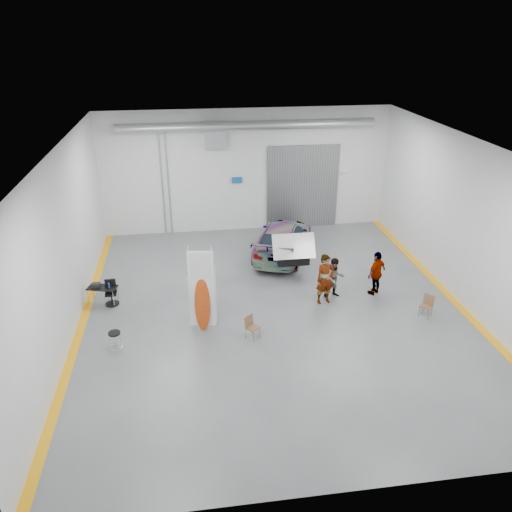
{
  "coord_description": "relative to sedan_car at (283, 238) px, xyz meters",
  "views": [
    {
      "loc": [
        -2.89,
        -15.53,
        9.6
      ],
      "look_at": [
        -0.47,
        1.5,
        1.5
      ],
      "focal_mm": 35.0,
      "sensor_mm": 36.0,
      "label": 1
    }
  ],
  "objects": [
    {
      "name": "work_table",
      "position": [
        -7.53,
        -3.42,
        -0.06
      ],
      "size": [
        1.18,
        0.81,
        0.88
      ],
      "rotation": [
        0.0,
        0.0,
        -0.28
      ],
      "color": "#969A9E",
      "rests_on": "ground"
    },
    {
      "name": "person_c",
      "position": [
        2.86,
        -4.15,
        0.15
      ],
      "size": [
        1.09,
        0.94,
        1.78
      ],
      "primitive_type": "imported",
      "rotation": [
        0.0,
        0.0,
        3.75
      ],
      "color": "#A86338",
      "rests_on": "ground"
    },
    {
      "name": "person_a",
      "position": [
        0.73,
        -4.52,
        0.24
      ],
      "size": [
        0.78,
        0.58,
        1.95
      ],
      "primitive_type": "imported",
      "rotation": [
        0.0,
        0.0,
        0.18
      ],
      "color": "#8C664C",
      "rests_on": "ground"
    },
    {
      "name": "sedan_car",
      "position": [
        0.0,
        0.0,
        0.0
      ],
      "size": [
        3.78,
        5.51,
        1.48
      ],
      "primitive_type": "imported",
      "rotation": [
        0.0,
        0.0,
        2.77
      ],
      "color": "silver",
      "rests_on": "ground"
    },
    {
      "name": "ground",
      "position": [
        -1.21,
        -4.78,
        -0.74
      ],
      "size": [
        16.0,
        16.0,
        0.0
      ],
      "primitive_type": "plane",
      "color": "#5A5D61",
      "rests_on": "ground"
    },
    {
      "name": "office_chair",
      "position": [
        -7.16,
        -3.52,
        -0.32
      ],
      "size": [
        0.51,
        0.51,
        0.95
      ],
      "rotation": [
        0.0,
        0.0,
        0.05
      ],
      "color": "black",
      "rests_on": "ground"
    },
    {
      "name": "shop_stool",
      "position": [
        -6.66,
        -6.71,
        -0.35
      ],
      "size": [
        0.4,
        0.4,
        0.79
      ],
      "rotation": [
        0.0,
        0.0,
        -0.03
      ],
      "color": "black",
      "rests_on": "ground"
    },
    {
      "name": "surfboard_display",
      "position": [
        -3.81,
        -5.7,
        0.52
      ],
      "size": [
        0.88,
        0.31,
        3.12
      ],
      "rotation": [
        0.0,
        0.0,
        -0.13
      ],
      "color": "white",
      "rests_on": "ground"
    },
    {
      "name": "folding_chair_far",
      "position": [
        4.07,
        -5.99,
        -0.49
      ],
      "size": [
        0.53,
        0.61,
        0.81
      ],
      "rotation": [
        0.0,
        0.0,
        -0.83
      ],
      "color": "brown",
      "rests_on": "ground"
    },
    {
      "name": "trunk_lid",
      "position": [
        0.0,
        -2.3,
        0.76
      ],
      "size": [
        1.72,
        1.05,
        0.04
      ],
      "primitive_type": "cube",
      "color": "silver",
      "rests_on": "sedan_car"
    },
    {
      "name": "person_b",
      "position": [
        1.21,
        -4.16,
        0.06
      ],
      "size": [
        0.83,
        0.66,
        1.6
      ],
      "primitive_type": "imported",
      "rotation": [
        0.0,
        0.0,
        0.07
      ],
      "color": "#435C7C",
      "rests_on": "ground"
    },
    {
      "name": "folding_chair_near",
      "position": [
        -2.24,
        -6.49,
        -0.49
      ],
      "size": [
        0.53,
        0.59,
        0.81
      ],
      "rotation": [
        0.0,
        0.0,
        0.7
      ],
      "color": "brown",
      "rests_on": "ground"
    },
    {
      "name": "room_shell",
      "position": [
        -0.97,
        -2.56,
        3.34
      ],
      "size": [
        14.02,
        16.18,
        6.01
      ],
      "color": "silver",
      "rests_on": "ground"
    }
  ]
}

